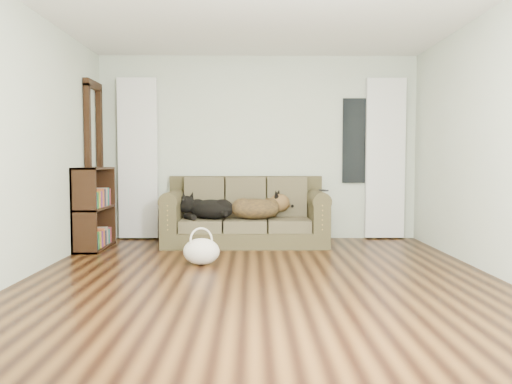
{
  "coord_description": "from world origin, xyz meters",
  "views": [
    {
      "loc": [
        -0.1,
        -4.64,
        1.11
      ],
      "look_at": [
        -0.04,
        1.6,
        0.72
      ],
      "focal_mm": 35.0,
      "sensor_mm": 36.0,
      "label": 1
    }
  ],
  "objects_px": {
    "sofa": "(246,211)",
    "dog_black_lab": "(209,209)",
    "dog_shepherd": "(258,208)",
    "bookshelf": "(94,209)",
    "tote_bag": "(201,250)"
  },
  "relations": [
    {
      "from": "dog_shepherd",
      "to": "tote_bag",
      "type": "xyz_separation_m",
      "value": [
        -0.62,
        -1.25,
        -0.33
      ]
    },
    {
      "from": "sofa",
      "to": "bookshelf",
      "type": "distance_m",
      "value": 1.94
    },
    {
      "from": "tote_bag",
      "to": "bookshelf",
      "type": "bearing_deg",
      "value": 145.4
    },
    {
      "from": "dog_shepherd",
      "to": "dog_black_lab",
      "type": "bearing_deg",
      "value": -4.41
    },
    {
      "from": "dog_shepherd",
      "to": "bookshelf",
      "type": "xyz_separation_m",
      "value": [
        -2.08,
        -0.25,
        0.01
      ]
    },
    {
      "from": "sofa",
      "to": "dog_black_lab",
      "type": "height_order",
      "value": "sofa"
    },
    {
      "from": "dog_shepherd",
      "to": "tote_bag",
      "type": "height_order",
      "value": "dog_shepherd"
    },
    {
      "from": "sofa",
      "to": "dog_black_lab",
      "type": "relative_size",
      "value": 3.41
    },
    {
      "from": "sofa",
      "to": "dog_shepherd",
      "type": "distance_m",
      "value": 0.18
    },
    {
      "from": "dog_black_lab",
      "to": "bookshelf",
      "type": "bearing_deg",
      "value": -139.35
    },
    {
      "from": "sofa",
      "to": "tote_bag",
      "type": "height_order",
      "value": "sofa"
    },
    {
      "from": "dog_shepherd",
      "to": "tote_bag",
      "type": "distance_m",
      "value": 1.44
    },
    {
      "from": "sofa",
      "to": "tote_bag",
      "type": "relative_size",
      "value": 5.46
    },
    {
      "from": "dog_black_lab",
      "to": "bookshelf",
      "type": "relative_size",
      "value": 0.61
    },
    {
      "from": "dog_black_lab",
      "to": "dog_shepherd",
      "type": "height_order",
      "value": "dog_shepherd"
    }
  ]
}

